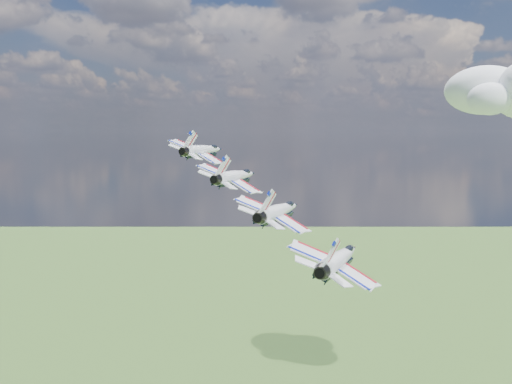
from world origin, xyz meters
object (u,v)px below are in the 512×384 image
(jet_0, at_px, (203,150))
(jet_2, at_px, (279,211))
(jet_3, at_px, (339,259))
(jet_1, at_px, (236,176))

(jet_0, relative_size, jet_2, 1.00)
(jet_0, distance_m, jet_2, 27.36)
(jet_0, xyz_separation_m, jet_3, (27.90, -28.39, -10.00))
(jet_2, bearing_deg, jet_1, 139.77)
(jet_0, height_order, jet_2, jet_0)
(jet_1, distance_m, jet_2, 13.68)
(jet_2, height_order, jet_3, jet_2)
(jet_0, xyz_separation_m, jet_2, (18.60, -18.93, -6.66))
(jet_0, distance_m, jet_1, 13.68)
(jet_1, height_order, jet_2, jet_1)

